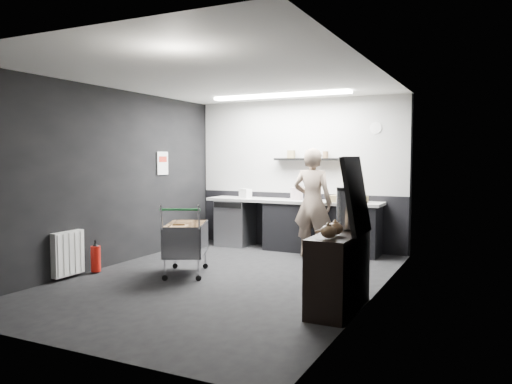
% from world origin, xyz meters
% --- Properties ---
extents(floor, '(5.50, 5.50, 0.00)m').
position_xyz_m(floor, '(0.00, 0.00, 0.00)').
color(floor, black).
rests_on(floor, ground).
extents(ceiling, '(5.50, 5.50, 0.00)m').
position_xyz_m(ceiling, '(0.00, 0.00, 2.70)').
color(ceiling, white).
rests_on(ceiling, wall_back).
extents(wall_back, '(5.50, 0.00, 5.50)m').
position_xyz_m(wall_back, '(0.00, 2.75, 1.35)').
color(wall_back, black).
rests_on(wall_back, floor).
extents(wall_front, '(5.50, 0.00, 5.50)m').
position_xyz_m(wall_front, '(0.00, -2.75, 1.35)').
color(wall_front, black).
rests_on(wall_front, floor).
extents(wall_left, '(0.00, 5.50, 5.50)m').
position_xyz_m(wall_left, '(-2.00, 0.00, 1.35)').
color(wall_left, black).
rests_on(wall_left, floor).
extents(wall_right, '(0.00, 5.50, 5.50)m').
position_xyz_m(wall_right, '(2.00, 0.00, 1.35)').
color(wall_right, black).
rests_on(wall_right, floor).
extents(kitchen_wall_panel, '(3.95, 0.02, 1.70)m').
position_xyz_m(kitchen_wall_panel, '(0.00, 2.73, 1.85)').
color(kitchen_wall_panel, '#B8B8B3').
rests_on(kitchen_wall_panel, wall_back).
extents(dado_panel, '(3.95, 0.02, 1.00)m').
position_xyz_m(dado_panel, '(0.00, 2.73, 0.50)').
color(dado_panel, black).
rests_on(dado_panel, wall_back).
extents(floating_shelf, '(1.20, 0.22, 0.04)m').
position_xyz_m(floating_shelf, '(0.20, 2.62, 1.62)').
color(floating_shelf, black).
rests_on(floating_shelf, wall_back).
extents(wall_clock, '(0.20, 0.03, 0.20)m').
position_xyz_m(wall_clock, '(1.40, 2.72, 2.15)').
color(wall_clock, white).
rests_on(wall_clock, wall_back).
extents(poster, '(0.02, 0.30, 0.40)m').
position_xyz_m(poster, '(-1.98, 1.30, 1.55)').
color(poster, white).
rests_on(poster, wall_left).
extents(poster_red_band, '(0.02, 0.22, 0.10)m').
position_xyz_m(poster_red_band, '(-1.98, 1.30, 1.62)').
color(poster_red_band, red).
rests_on(poster_red_band, poster).
extents(radiator, '(0.10, 0.50, 0.60)m').
position_xyz_m(radiator, '(-1.94, -0.90, 0.35)').
color(radiator, white).
rests_on(radiator, wall_left).
extents(ceiling_strip, '(2.40, 0.20, 0.04)m').
position_xyz_m(ceiling_strip, '(0.00, 1.85, 2.67)').
color(ceiling_strip, white).
rests_on(ceiling_strip, ceiling).
extents(prep_counter, '(3.20, 0.61, 0.90)m').
position_xyz_m(prep_counter, '(0.14, 2.42, 0.46)').
color(prep_counter, black).
rests_on(prep_counter, floor).
extents(person, '(0.66, 0.44, 1.81)m').
position_xyz_m(person, '(0.55, 1.97, 0.90)').
color(person, '#B8A792').
rests_on(person, floor).
extents(shopping_cart, '(0.88, 1.11, 0.99)m').
position_xyz_m(shopping_cart, '(-0.65, 0.02, 0.47)').
color(shopping_cart, silver).
rests_on(shopping_cart, floor).
extents(sideboard, '(0.47, 1.11, 1.66)m').
position_xyz_m(sideboard, '(1.78, -0.60, 0.53)').
color(sideboard, black).
rests_on(sideboard, floor).
extents(fire_extinguisher, '(0.14, 0.14, 0.45)m').
position_xyz_m(fire_extinguisher, '(-1.85, -0.48, 0.22)').
color(fire_extinguisher, red).
rests_on(fire_extinguisher, floor).
extents(cardboard_box, '(0.66, 0.57, 0.11)m').
position_xyz_m(cardboard_box, '(1.02, 2.37, 0.96)').
color(cardboard_box, olive).
rests_on(cardboard_box, prep_counter).
extents(pink_tub, '(0.22, 0.22, 0.22)m').
position_xyz_m(pink_tub, '(0.09, 2.42, 1.01)').
color(pink_tub, beige).
rests_on(pink_tub, prep_counter).
extents(white_container, '(0.23, 0.20, 0.17)m').
position_xyz_m(white_container, '(-0.91, 2.37, 0.99)').
color(white_container, white).
rests_on(white_container, prep_counter).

